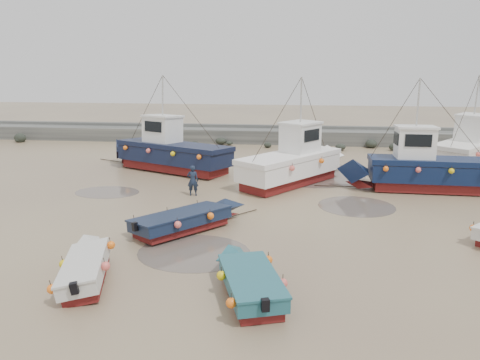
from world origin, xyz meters
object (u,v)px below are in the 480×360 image
at_px(person, 193,195).
at_px(cabin_boat_1, 296,161).
at_px(dinghy_1, 189,218).
at_px(cabin_boat_3, 469,148).
at_px(dinghy_0, 89,263).
at_px(dinghy_2, 249,277).
at_px(cabin_boat_2, 418,167).
at_px(cabin_boat_0, 167,151).

bearing_deg(person, cabin_boat_1, -151.67).
bearing_deg(dinghy_1, cabin_boat_3, 83.48).
bearing_deg(dinghy_1, dinghy_0, -72.21).
bearing_deg(cabin_boat_1, person, -109.87).
distance_m(dinghy_2, cabin_boat_1, 14.27).
xyz_separation_m(dinghy_1, cabin_boat_2, (11.42, 7.81, 0.82)).
distance_m(cabin_boat_1, person, 6.70).
xyz_separation_m(cabin_boat_3, person, (-17.32, -9.10, -1.38)).
height_order(cabin_boat_3, person, cabin_boat_3).
xyz_separation_m(dinghy_0, dinghy_1, (2.28, 5.02, -0.02)).
distance_m(cabin_boat_3, person, 19.61).
distance_m(cabin_boat_2, person, 12.70).
xyz_separation_m(dinghy_2, cabin_boat_3, (13.19, 19.82, 0.83)).
xyz_separation_m(cabin_boat_0, cabin_boat_3, (20.38, 3.19, 0.07)).
height_order(dinghy_0, cabin_boat_3, cabin_boat_3).
bearing_deg(cabin_boat_2, cabin_boat_0, 79.38).
bearing_deg(dinghy_1, dinghy_2, -17.59).
distance_m(dinghy_0, cabin_boat_0, 16.31).
bearing_deg(cabin_boat_0, cabin_boat_1, -81.69).
xyz_separation_m(cabin_boat_0, cabin_boat_2, (15.44, -3.38, 0.05)).
bearing_deg(dinghy_2, cabin_boat_0, 95.39).
xyz_separation_m(cabin_boat_2, person, (-12.37, -2.54, -1.36)).
distance_m(dinghy_2, cabin_boat_3, 23.82).
bearing_deg(dinghy_2, cabin_boat_1, 66.16).
bearing_deg(dinghy_2, dinghy_1, 102.21).
bearing_deg(cabin_boat_1, cabin_boat_3, 64.01).
distance_m(dinghy_1, cabin_boat_0, 11.91).
distance_m(dinghy_1, dinghy_2, 6.31).
distance_m(cabin_boat_0, person, 6.79).
bearing_deg(cabin_boat_2, cabin_boat_1, 84.04).
height_order(dinghy_2, cabin_boat_0, cabin_boat_0).
bearing_deg(dinghy_2, dinghy_0, 157.48).
xyz_separation_m(dinghy_2, cabin_boat_2, (8.24, 13.26, 0.80)).
height_order(dinghy_1, cabin_boat_3, cabin_boat_3).
relative_size(dinghy_1, cabin_boat_1, 0.63).
distance_m(dinghy_0, cabin_boat_2, 18.78).
height_order(dinghy_0, dinghy_2, same).
height_order(dinghy_0, dinghy_1, same).
xyz_separation_m(dinghy_0, cabin_boat_2, (13.70, 12.83, 0.81)).
xyz_separation_m(cabin_boat_0, person, (3.07, -5.92, -1.31)).
bearing_deg(cabin_boat_0, person, -128.41).
xyz_separation_m(dinghy_1, dinghy_2, (3.17, -5.45, 0.02)).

